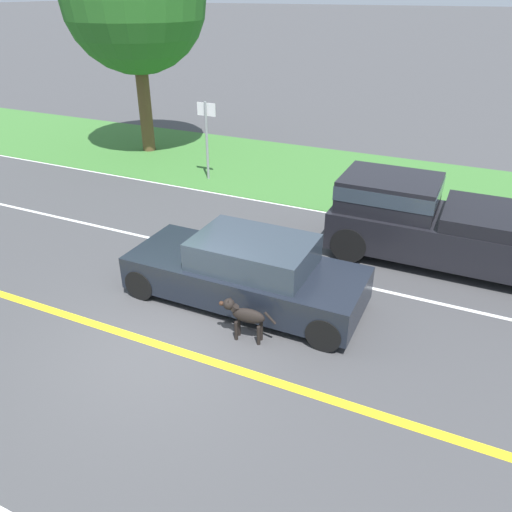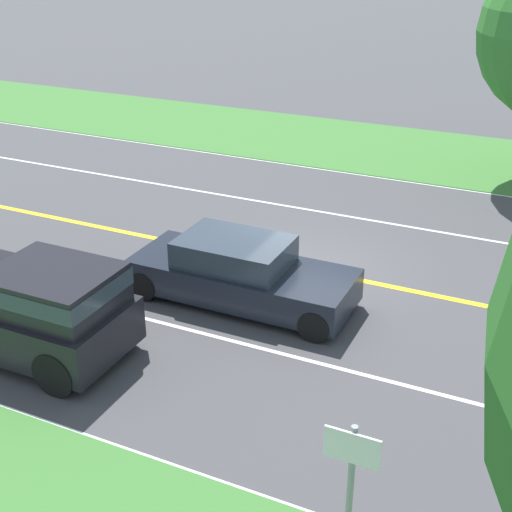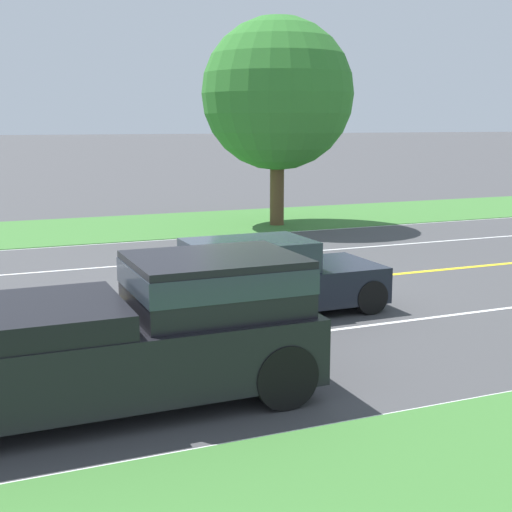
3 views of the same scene
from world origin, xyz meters
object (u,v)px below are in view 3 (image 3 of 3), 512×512
ego_car (256,280)px  dog (209,277)px  roadside_tree_left_near (277,94)px  pickup_truck (110,335)px

ego_car → dog: 1.28m
dog → roadside_tree_left_near: bearing=142.6°
ego_car → dog: ego_car is taller
roadside_tree_left_near → pickup_truck: bearing=-31.7°
ego_car → dog: (-1.17, -0.51, -0.14)m
ego_car → dog: size_ratio=4.41×
ego_car → pickup_truck: size_ratio=0.83×
ego_car → pickup_truck: (3.40, -3.40, 0.29)m
ego_car → pickup_truck: pickup_truck is taller
dog → pickup_truck: (4.57, -2.88, 0.43)m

